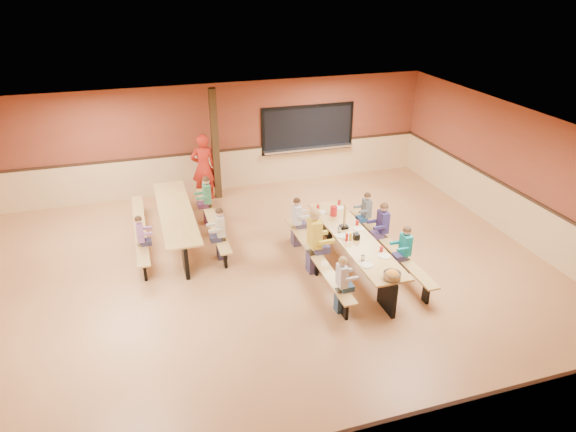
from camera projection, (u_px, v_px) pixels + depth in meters
name	position (u px, v px, depth m)	size (l,w,h in m)	color
ground	(267.00, 278.00, 10.52)	(12.00, 12.00, 0.00)	#A4693E
room_envelope	(266.00, 249.00, 10.22)	(12.04, 10.04, 3.02)	brown
kitchen_pass_through	(308.00, 131.00, 14.83)	(2.78, 0.28, 1.38)	black
structural_post	(215.00, 145.00, 13.60)	(0.18, 0.18, 3.00)	#2F1F0F
cafeteria_table_main	(354.00, 246.00, 10.67)	(1.91, 3.70, 0.74)	#B68C48
cafeteria_table_second	(176.00, 219.00, 11.82)	(1.91, 3.70, 0.74)	#B68C48
seated_child_white_left	(342.00, 285.00, 9.28)	(0.33, 0.27, 1.13)	silver
seated_adult_yellow	(314.00, 241.00, 10.47)	(0.47, 0.38, 1.41)	gold
seated_child_grey_left	(297.00, 222.00, 11.54)	(0.34, 0.28, 1.16)	silver
seated_child_teal_right	(405.00, 253.00, 10.30)	(0.34, 0.28, 1.16)	#10808A
seated_child_navy_right	(382.00, 229.00, 11.14)	(0.38, 0.31, 1.23)	#282053
seated_child_char_right	(366.00, 216.00, 11.87)	(0.33, 0.27, 1.13)	#535C5F
seated_child_purple_sec	(141.00, 240.00, 10.82)	(0.32, 0.26, 1.11)	#9E5F9C
seated_child_green_sec	(207.00, 201.00, 12.54)	(0.37, 0.30, 1.22)	#3A7C53
seated_child_tan_sec	(221.00, 234.00, 11.01)	(0.35, 0.29, 1.18)	#C0B89B
standing_woman	(204.00, 167.00, 13.76)	(0.67, 0.44, 1.83)	#B02014
punch_pitcher	(334.00, 211.00, 11.43)	(0.16, 0.16, 0.22)	#AF1817
chip_bowl	(392.00, 275.00, 9.12)	(0.32, 0.32, 0.15)	#FDA728
napkin_dispenser	(356.00, 236.00, 10.45)	(0.10, 0.14, 0.13)	black
condiment_mustard	(351.00, 237.00, 10.40)	(0.06, 0.06, 0.17)	yellow
condiment_ketchup	(347.00, 237.00, 10.38)	(0.06, 0.06, 0.17)	#B2140F
table_paddle	(344.00, 222.00, 10.87)	(0.16, 0.16, 0.56)	black
place_settings	(354.00, 234.00, 10.55)	(0.65, 3.30, 0.11)	beige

